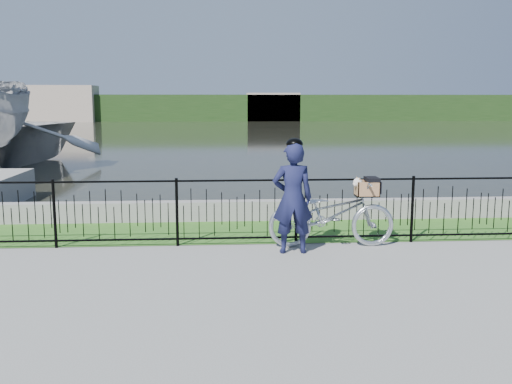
{
  "coord_description": "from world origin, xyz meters",
  "views": [
    {
      "loc": [
        -0.3,
        -7.77,
        2.43
      ],
      "look_at": [
        0.28,
        1.0,
        1.0
      ],
      "focal_mm": 40.0,
      "sensor_mm": 36.0,
      "label": 1
    }
  ],
  "objects": [
    {
      "name": "far_treeline",
      "position": [
        0.0,
        60.0,
        1.5
      ],
      "size": [
        120.0,
        6.0,
        3.0
      ],
      "primitive_type": "cube",
      "color": "#213D17",
      "rests_on": "ground"
    },
    {
      "name": "fence",
      "position": [
        0.0,
        1.6,
        0.58
      ],
      "size": [
        14.0,
        0.06,
        1.15
      ],
      "primitive_type": null,
      "color": "black",
      "rests_on": "ground"
    },
    {
      "name": "grass_strip",
      "position": [
        0.0,
        2.6,
        0.0
      ],
      "size": [
        60.0,
        2.0,
        0.01
      ],
      "primitive_type": "cube",
      "color": "#376C22",
      "rests_on": "ground"
    },
    {
      "name": "bicycle_rig",
      "position": [
        1.57,
        1.4,
        0.56
      ],
      "size": [
        2.1,
        0.73,
        1.18
      ],
      "color": "#B4BAC1",
      "rests_on": "ground"
    },
    {
      "name": "cyclist",
      "position": [
        0.86,
        1.06,
        0.91
      ],
      "size": [
        0.65,
        0.43,
        1.84
      ],
      "color": "#15183A",
      "rests_on": "ground"
    },
    {
      "name": "far_building_left",
      "position": [
        -18.0,
        58.0,
        2.0
      ],
      "size": [
        8.0,
        4.0,
        4.0
      ],
      "primitive_type": "cube",
      "color": "#AB9A89",
      "rests_on": "ground"
    },
    {
      "name": "ground",
      "position": [
        0.0,
        0.0,
        0.0
      ],
      "size": [
        120.0,
        120.0,
        0.0
      ],
      "primitive_type": "plane",
      "color": "gray",
      "rests_on": "ground"
    },
    {
      "name": "far_building_right",
      "position": [
        6.0,
        58.5,
        1.6
      ],
      "size": [
        6.0,
        3.0,
        3.2
      ],
      "primitive_type": "cube",
      "color": "#AB9A89",
      "rests_on": "ground"
    },
    {
      "name": "quay_wall",
      "position": [
        0.0,
        3.6,
        0.2
      ],
      "size": [
        60.0,
        0.3,
        0.4
      ],
      "primitive_type": "cube",
      "color": "gray",
      "rests_on": "ground"
    },
    {
      "name": "water",
      "position": [
        0.0,
        33.0,
        0.0
      ],
      "size": [
        120.0,
        120.0,
        0.0
      ],
      "primitive_type": "plane",
      "color": "#28291F",
      "rests_on": "ground"
    }
  ]
}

